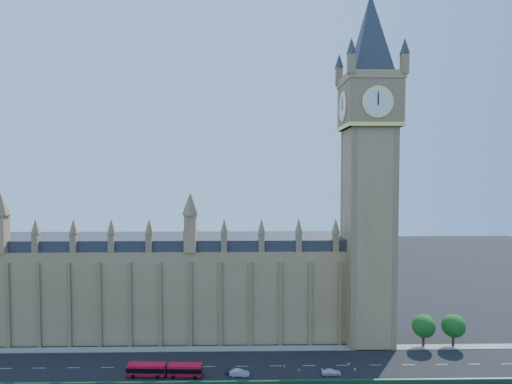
{
  "coord_description": "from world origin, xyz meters",
  "views": [
    {
      "loc": [
        5.5,
        -93.29,
        45.64
      ],
      "look_at": [
        7.48,
        10.0,
        41.21
      ],
      "focal_mm": 28.0,
      "sensor_mm": 36.0,
      "label": 1
    }
  ],
  "objects_px": {
    "red_bus": "(165,370)",
    "car_grey": "(235,371)",
    "car_white": "(331,372)",
    "car_silver": "(239,373)"
  },
  "relations": [
    {
      "from": "red_bus",
      "to": "car_grey",
      "type": "xyz_separation_m",
      "value": [
        15.76,
        0.88,
        -0.82
      ]
    },
    {
      "from": "car_grey",
      "to": "car_white",
      "type": "xyz_separation_m",
      "value": [
        22.12,
        -0.87,
        -0.05
      ]
    },
    {
      "from": "car_silver",
      "to": "car_white",
      "type": "distance_m",
      "value": 20.99
    },
    {
      "from": "red_bus",
      "to": "car_grey",
      "type": "height_order",
      "value": "red_bus"
    },
    {
      "from": "car_grey",
      "to": "car_silver",
      "type": "distance_m",
      "value": 1.52
    },
    {
      "from": "red_bus",
      "to": "car_grey",
      "type": "distance_m",
      "value": 15.81
    },
    {
      "from": "car_grey",
      "to": "car_white",
      "type": "relative_size",
      "value": 0.92
    },
    {
      "from": "red_bus",
      "to": "car_white",
      "type": "relative_size",
      "value": 3.83
    },
    {
      "from": "car_grey",
      "to": "car_white",
      "type": "bearing_deg",
      "value": -86.64
    },
    {
      "from": "car_grey",
      "to": "car_silver",
      "type": "height_order",
      "value": "car_silver"
    }
  ]
}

